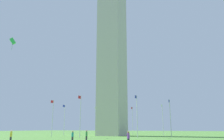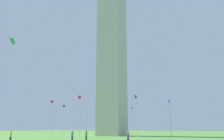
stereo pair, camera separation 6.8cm
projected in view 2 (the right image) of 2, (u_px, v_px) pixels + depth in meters
ground_plane at (112, 136)px, 65.82m from camera, size 260.00×260.00×0.00m
obelisk_monument at (112, 31)px, 73.11m from camera, size 6.80×6.80×61.79m
flagpole_n at (80, 114)px, 52.71m from camera, size 1.12×0.14×9.18m
flagpole_ne at (137, 114)px, 52.08m from camera, size 1.12×0.14×9.18m
flagpole_e at (170, 116)px, 60.17m from camera, size 1.12×0.14×9.18m
flagpole_se at (163, 118)px, 72.22m from camera, size 1.12×0.14×9.18m
flagpole_s at (133, 119)px, 81.19m from camera, size 1.12×0.14×9.18m
flagpole_sw at (96, 119)px, 81.82m from camera, size 1.12×0.14×9.18m
flagpole_w at (64, 118)px, 73.74m from camera, size 1.12×0.14×9.18m
flagpole_nw at (52, 116)px, 61.68m from camera, size 1.12×0.14×9.18m
person_yellow_shirt at (11, 136)px, 35.51m from camera, size 0.32×0.32×1.77m
person_teal_shirt at (72, 137)px, 36.04m from camera, size 0.32×0.32×1.67m
person_green_shirt at (86, 136)px, 38.88m from camera, size 0.32×0.32×1.73m
person_purple_shirt at (128, 138)px, 29.79m from camera, size 0.32×0.32×1.68m
kite_green_box at (13, 41)px, 46.34m from camera, size 1.28×1.27×2.41m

